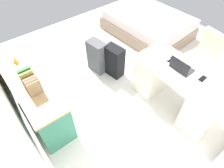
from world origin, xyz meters
TOP-DOWN VIEW (x-y plane):
  - ground_plane at (0.00, 0.00)m, footprint 5.26×5.26m
  - desk at (-0.95, -0.06)m, footprint 1.45×0.69m
  - office_chair at (-0.79, -0.92)m, footprint 0.52×0.52m
  - credenza at (0.39, 1.75)m, footprint 1.80×0.48m
  - bed at (0.83, -1.25)m, footprint 1.99×1.52m
  - suitcase_black at (0.25, 0.25)m, footprint 0.39×0.27m
  - suitcase_spare_grey at (0.54, 0.43)m, footprint 0.39×0.27m
  - laptop at (-0.89, -0.06)m, footprint 0.31×0.23m
  - computer_mouse at (-0.63, -0.10)m, footprint 0.06×0.10m
  - cell_phone_near_laptop at (-1.19, -0.16)m, footprint 0.08×0.14m
  - cell_phone_by_mouse at (-0.66, -0.12)m, footprint 0.12×0.15m
  - book_row at (0.12, 1.75)m, footprint 0.35×0.17m
  - figurine_small at (0.72, 1.75)m, footprint 0.08×0.08m

SIDE VIEW (x-z plane):
  - ground_plane at x=0.00m, z-range 0.00..0.00m
  - bed at x=0.83m, z-range -0.05..0.53m
  - suitcase_black at x=0.25m, z-range 0.00..0.61m
  - suitcase_spare_grey at x=0.54m, z-range 0.00..0.64m
  - credenza at x=0.39m, z-range 0.00..0.76m
  - desk at x=-0.95m, z-range 0.02..0.77m
  - office_chair at x=-0.79m, z-range -0.05..0.89m
  - cell_phone_near_laptop at x=-1.19m, z-range 0.76..0.77m
  - cell_phone_by_mouse at x=-0.66m, z-range 0.76..0.77m
  - computer_mouse at x=-0.63m, z-range 0.76..0.79m
  - laptop at x=-0.89m, z-range 0.70..0.91m
  - figurine_small at x=0.72m, z-range 0.76..0.87m
  - book_row at x=0.12m, z-range 0.75..0.99m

